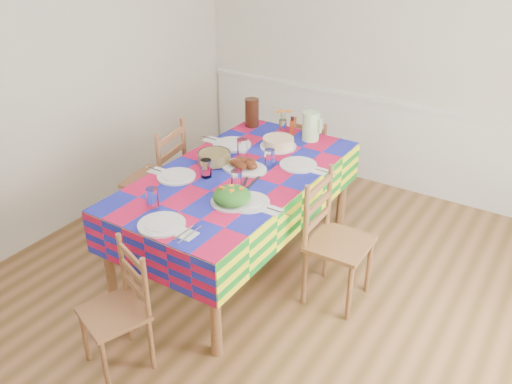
# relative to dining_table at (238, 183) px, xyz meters

# --- Properties ---
(room) EXTENTS (4.58, 5.08, 2.78)m
(room) POSITION_rel_dining_table_xyz_m (0.58, -0.50, 0.62)
(room) COLOR brown
(room) RESTS_ON ground
(wainscot) EXTENTS (4.41, 0.06, 0.92)m
(wainscot) POSITION_rel_dining_table_xyz_m (0.58, 1.99, -0.24)
(wainscot) COLOR white
(wainscot) RESTS_ON room
(dining_table) EXTENTS (1.14, 2.11, 0.82)m
(dining_table) POSITION_rel_dining_table_xyz_m (0.00, 0.00, 0.00)
(dining_table) COLOR brown
(dining_table) RESTS_ON room
(setting_near_head) EXTENTS (0.51, 0.34, 0.15)m
(setting_near_head) POSITION_rel_dining_table_xyz_m (-0.05, -0.85, 0.13)
(setting_near_head) COLOR white
(setting_near_head) RESTS_ON dining_table
(setting_left_near) EXTENTS (0.54, 0.32, 0.14)m
(setting_left_near) POSITION_rel_dining_table_xyz_m (-0.29, -0.27, 0.12)
(setting_left_near) COLOR white
(setting_left_near) RESTS_ON dining_table
(setting_left_far) EXTENTS (0.60, 0.36, 0.16)m
(setting_left_far) POSITION_rel_dining_table_xyz_m (-0.27, 0.35, 0.13)
(setting_left_far) COLOR white
(setting_left_far) RESTS_ON dining_table
(setting_right_near) EXTENTS (0.57, 0.33, 0.15)m
(setting_right_near) POSITION_rel_dining_table_xyz_m (0.27, -0.30, 0.12)
(setting_right_near) COLOR white
(setting_right_near) RESTS_ON dining_table
(setting_right_far) EXTENTS (0.56, 0.32, 0.14)m
(setting_right_far) POSITION_rel_dining_table_xyz_m (0.27, 0.32, 0.12)
(setting_right_far) COLOR white
(setting_right_far) RESTS_ON dining_table
(meat_platter) EXTENTS (0.39, 0.28, 0.08)m
(meat_platter) POSITION_rel_dining_table_xyz_m (0.00, 0.08, 0.12)
(meat_platter) COLOR white
(meat_platter) RESTS_ON dining_table
(salad_platter) EXTENTS (0.30, 0.30, 0.13)m
(salad_platter) POSITION_rel_dining_table_xyz_m (0.23, -0.41, 0.14)
(salad_platter) COLOR white
(salad_platter) RESTS_ON dining_table
(pasta_bowl) EXTENTS (0.26, 0.26, 0.10)m
(pasta_bowl) POSITION_rel_dining_table_xyz_m (-0.26, 0.04, 0.14)
(pasta_bowl) COLOR white
(pasta_bowl) RESTS_ON dining_table
(cake) EXTENTS (0.31, 0.31, 0.09)m
(cake) POSITION_rel_dining_table_xyz_m (0.02, 0.59, 0.13)
(cake) COLOR white
(cake) RESTS_ON dining_table
(serving_utensils) EXTENTS (0.15, 0.34, 0.01)m
(serving_utensils) POSITION_rel_dining_table_xyz_m (0.17, -0.11, 0.10)
(serving_utensils) COLOR black
(serving_utensils) RESTS_ON dining_table
(flower_vase) EXTENTS (0.14, 0.12, 0.22)m
(flower_vase) POSITION_rel_dining_table_xyz_m (-0.12, 0.90, 0.19)
(flower_vase) COLOR white
(flower_vase) RESTS_ON dining_table
(hot_sauce) EXTENTS (0.04, 0.04, 0.17)m
(hot_sauce) POSITION_rel_dining_table_xyz_m (-0.02, 0.89, 0.18)
(hot_sauce) COLOR #B6310E
(hot_sauce) RESTS_ON dining_table
(green_pitcher) EXTENTS (0.15, 0.15, 0.25)m
(green_pitcher) POSITION_rel_dining_table_xyz_m (0.17, 0.88, 0.22)
(green_pitcher) COLOR #C2EFA9
(green_pitcher) RESTS_ON dining_table
(tea_pitcher) EXTENTS (0.13, 0.13, 0.26)m
(tea_pitcher) POSITION_rel_dining_table_xyz_m (-0.44, 0.88, 0.22)
(tea_pitcher) COLOR black
(tea_pitcher) RESTS_ON dining_table
(name_card) EXTENTS (0.09, 0.03, 0.02)m
(name_card) POSITION_rel_dining_table_xyz_m (0.02, -1.02, 0.10)
(name_card) COLOR white
(name_card) RESTS_ON dining_table
(chair_near) EXTENTS (0.48, 0.47, 0.86)m
(chair_near) POSITION_rel_dining_table_xyz_m (0.01, -1.34, -0.30)
(chair_near) COLOR brown
(chair_near) RESTS_ON room
(chair_far) EXTENTS (0.39, 0.37, 0.85)m
(chair_far) POSITION_rel_dining_table_xyz_m (-0.00, 1.34, -0.31)
(chair_far) COLOR brown
(chair_far) RESTS_ON room
(chair_left) EXTENTS (0.51, 0.53, 1.05)m
(chair_left) POSITION_rel_dining_table_xyz_m (-0.84, 0.01, -0.21)
(chair_left) COLOR brown
(chair_left) RESTS_ON room
(chair_right) EXTENTS (0.43, 0.45, 0.99)m
(chair_right) POSITION_rel_dining_table_xyz_m (0.84, -0.00, -0.24)
(chair_right) COLOR brown
(chair_right) RESTS_ON room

